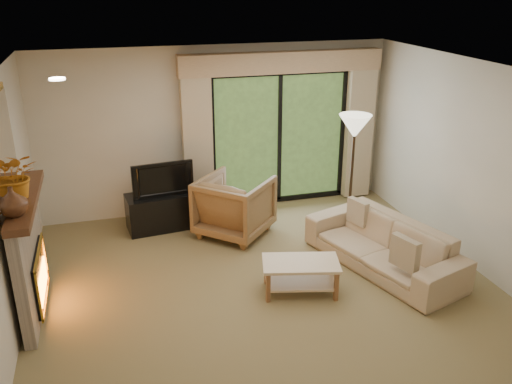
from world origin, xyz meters
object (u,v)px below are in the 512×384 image
object	(u,v)px
armchair	(235,206)
coffee_table	(300,277)
media_console	(164,211)
sofa	(383,245)

from	to	relation	value
armchair	coffee_table	world-z (taller)	armchair
coffee_table	media_console	bearing A→B (deg)	134.84
sofa	coffee_table	size ratio (longest dim) A/B	2.41
armchair	sofa	size ratio (longest dim) A/B	0.44
media_console	armchair	distance (m)	1.10
armchair	sofa	distance (m)	2.19
armchair	sofa	bearing A→B (deg)	-179.43
media_console	coffee_table	distance (m)	2.63
media_console	armchair	size ratio (longest dim) A/B	1.12
media_console	armchair	world-z (taller)	armchair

